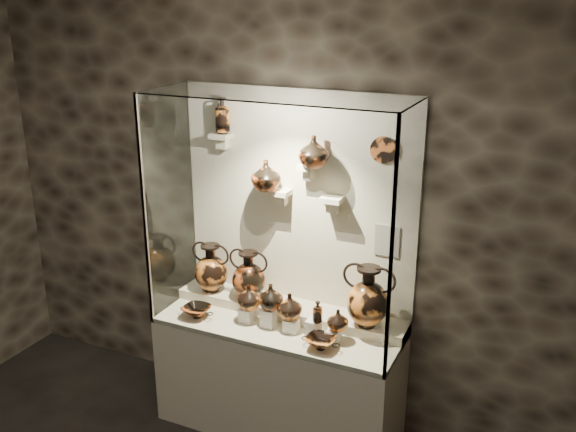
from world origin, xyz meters
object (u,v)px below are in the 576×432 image
Objects in this scene: jug_c at (290,306)px; kylix_left at (197,311)px; amphora_mid at (249,275)px; kylix_right at (321,342)px; amphora_left at (211,268)px; lekythos_small at (318,311)px; jug_b at (271,296)px; ovoid_vase_b at (314,151)px; jug_e at (338,320)px; ovoid_vase_a at (266,175)px; jug_a at (249,297)px; amphora_right at (368,296)px; lekythos_tall at (223,114)px.

jug_c reaches higher than kylix_left.
amphora_mid is 1.46× the size of kylix_right.
amphora_left is 1.47× the size of kylix_right.
lekythos_small reaches higher than jug_c.
jug_b is 1.02m from ovoid_vase_b.
jug_e is 1.07m from ovoid_vase_a.
jug_a reaches higher than jug_e.
amphora_right reaches higher than jug_b.
amphora_left is 1.08m from jug_e.
kylix_left is at bearing -117.92° from lekythos_tall.
amphora_mid is 0.75m from ovoid_vase_a.
jug_e is (0.34, 0.00, -0.03)m from jug_c.
jug_c is at bearing 11.01° from jug_a.
amphora_left is at bearing -155.77° from lekythos_tall.
jug_b reaches higher than jug_e.
jug_b is 0.82m from ovoid_vase_a.
lekythos_small is at bearing -37.02° from ovoid_vase_a.
lekythos_tall is at bearing 151.16° from jug_b.
amphora_right is at bearing 67.03° from kylix_right.
lekythos_tall is (0.09, 0.09, 1.12)m from amphora_left.
ovoid_vase_b is (0.73, 0.34, 1.14)m from kylix_left.
amphora_mid is at bearing 127.60° from jug_a.
ovoid_vase_a reaches higher than kylix_left.
ovoid_vase_b is (-0.15, 0.26, 0.99)m from lekythos_small.
lekythos_tall is at bearing 148.47° from jug_a.
jug_a is 0.65m from jug_e.
jug_a is at bearing 168.09° from lekythos_small.
kylix_left is at bearing -155.73° from jug_a.
jug_c reaches higher than jug_e.
amphora_left is 2.05× the size of jug_b.
lekythos_tall reaches higher than amphora_mid.
kylix_right is (0.95, -0.03, -0.00)m from kylix_left.
jug_c is at bearing 162.21° from lekythos_small.
jug_b is 0.65× the size of lekythos_tall.
ovoid_vase_a reaches higher than jug_e.
jug_b is 0.36m from lekythos_small.
jug_a is at bearing -63.23° from lekythos_tall.
kylix_right is 1.22m from ovoid_vase_b.
lekythos_small is 0.80× the size of ovoid_vase_a.
amphora_mid reaches higher than jug_e.
jug_b is 0.56m from kylix_left.
jug_b is 0.15m from jug_c.
ovoid_vase_b is (0.78, 0.05, 0.94)m from amphora_left.
amphora_right is (1.21, -0.02, 0.03)m from amphora_left.
kylix_right is 1.15m from ovoid_vase_a.
ovoid_vase_a is (0.35, -0.05, -0.38)m from lekythos_tall.
kylix_left is 1.07m from ovoid_vase_a.
jug_c is (0.72, -0.18, -0.07)m from amphora_left.
jug_c is at bearing -169.45° from jug_e.
jug_e is at bearing 77.78° from kylix_right.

